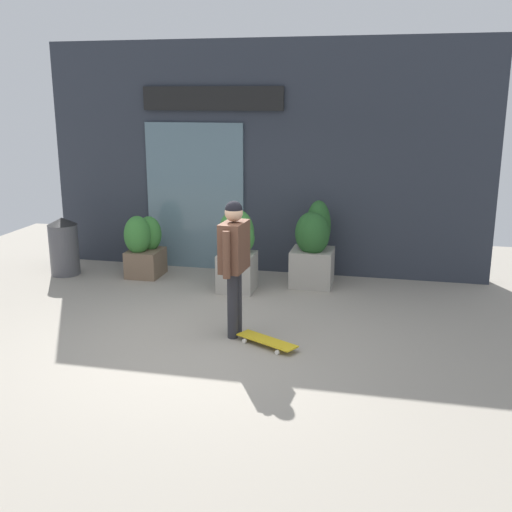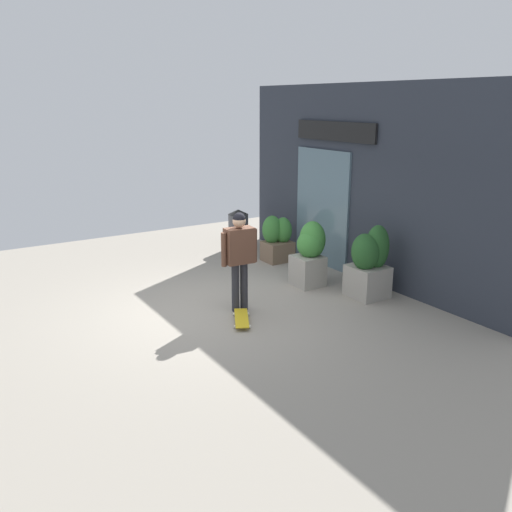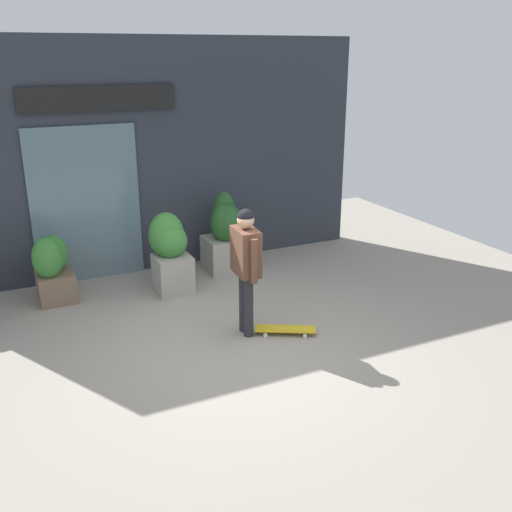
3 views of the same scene
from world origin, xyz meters
The scene contains 7 objects.
ground_plane centered at (0.00, 0.00, 0.00)m, with size 12.00×12.00×0.00m, color gray.
building_facade centered at (-0.05, 3.38, 1.87)m, with size 7.34×0.31×3.77m.
skateboarder centered at (0.29, 0.34, 1.04)m, with size 0.29×0.66×1.69m.
skateboard centered at (0.75, 0.10, 0.06)m, with size 0.81×0.57×0.08m.
planter_box_left centered at (0.96, 2.62, 0.68)m, with size 0.64×0.72×1.33m.
planter_box_right centered at (-1.83, 2.55, 0.51)m, with size 0.56×0.63×1.02m.
planter_box_mid centered at (-0.15, 2.17, 0.66)m, with size 0.58×0.63×1.24m.
Camera 3 is at (-2.60, -6.00, 3.53)m, focal length 41.05 mm.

